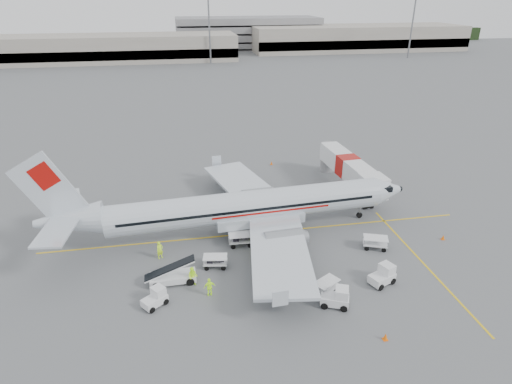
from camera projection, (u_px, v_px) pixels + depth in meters
ground at (259, 233)px, 44.88m from camera, size 360.00×360.00×0.00m
stripe_lead at (259, 233)px, 44.87m from camera, size 44.00×0.20×0.01m
stripe_cross at (422, 262)px, 40.03m from camera, size 0.20×20.00×0.01m
terminal_west at (81, 49)px, 152.20m from camera, size 110.00×22.00×9.00m
terminal_east at (356, 38)px, 183.25m from camera, size 90.00×26.00×10.00m
parking_garage at (247, 32)px, 188.43m from camera, size 62.00×24.00×14.00m
treeline at (189, 39)px, 199.42m from camera, size 300.00×3.00×6.00m
mast_center at (209, 30)px, 146.08m from camera, size 3.20×1.20×22.00m
mast_east at (412, 27)px, 158.29m from camera, size 3.20×1.20×22.00m
aircraft at (249, 187)px, 42.89m from camera, size 39.29×31.72×10.33m
jet_bridge at (347, 173)px, 54.16m from camera, size 4.30×16.56×4.30m
belt_loader at (172, 268)px, 36.67m from camera, size 5.31×2.12×2.85m
tug_fore at (382, 275)px, 36.73m from camera, size 2.58×2.08×1.74m
tug_mid at (335, 297)px, 34.14m from camera, size 2.56×2.03×1.73m
tug_aft at (154, 298)px, 34.16m from camera, size 2.25×2.10×1.52m
cart_loaded_a at (241, 239)px, 42.46m from camera, size 2.44×1.49×1.25m
cart_loaded_b at (215, 262)px, 39.08m from camera, size 2.35×1.62×1.13m
cart_empty_a at (326, 287)px, 35.75m from camera, size 2.53×2.22×1.14m
cart_empty_b at (375, 243)px, 41.92m from camera, size 2.67×2.09×1.22m
cone_nose at (443, 237)px, 43.53m from camera, size 0.34×0.34×0.56m
cone_port at (271, 163)px, 62.44m from camera, size 0.33×0.33×0.54m
cone_stbd at (385, 336)px, 30.96m from camera, size 0.36×0.36×0.59m
crew_a at (160, 250)px, 40.24m from camera, size 0.77×0.69×1.77m
crew_b at (193, 276)px, 36.55m from camera, size 1.02×0.90×1.75m
crew_c at (256, 245)px, 41.05m from camera, size 0.73×1.15×1.70m
crew_d at (210, 287)px, 35.28m from camera, size 1.02×0.52×1.67m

